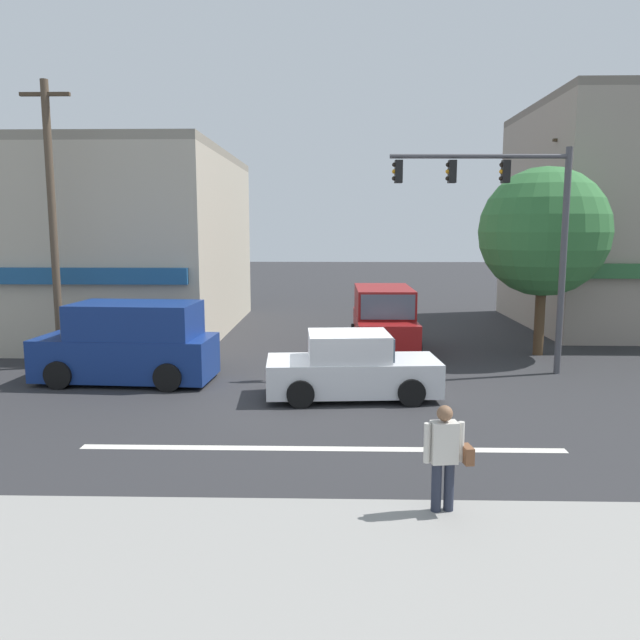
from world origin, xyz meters
The scene contains 12 objects.
ground_plane centered at (0.00, 0.00, 0.00)m, with size 120.00×120.00×0.00m, color #2B2B2D.
lane_marking_stripe centered at (0.00, -3.50, 0.00)m, with size 9.00×0.24×0.01m, color silver.
sidewalk_curb centered at (0.00, -8.50, 0.08)m, with size 40.00×5.00×0.16m, color gray.
building_left_block centered at (-10.45, 10.03, 3.48)m, with size 13.05×11.63×6.95m.
street_tree centered at (6.79, 5.34, 3.92)m, with size 4.04×4.04×5.95m.
utility_pole_near_left centered at (-7.83, 3.20, 4.21)m, with size 1.40×0.22×8.12m.
utility_pole_far_right centered at (8.71, 8.62, 3.93)m, with size 1.40×0.22×7.56m.
traffic_light_mast centered at (5.18, 2.68, 4.30)m, with size 4.89×0.35×6.20m.
van_crossing_leftbound centered at (1.83, 5.73, 1.01)m, with size 2.06×4.61×2.11m.
sedan_crossing_rightbound centered at (0.64, 0.09, 0.71)m, with size 4.21×2.10×1.58m.
van_approaching_near centered at (-5.21, 1.50, 1.01)m, with size 4.71×2.26×2.11m.
pedestrian_foreground_with_bag centered at (1.76, -6.33, 0.95)m, with size 0.68×0.29×1.67m.
Camera 1 is at (0.24, -14.57, 4.07)m, focal length 35.00 mm.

